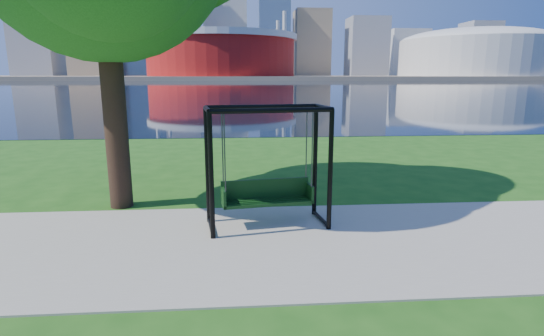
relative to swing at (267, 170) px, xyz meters
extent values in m
plane|color=#1E5114|center=(-0.24, -0.40, -1.10)|extent=(900.00, 900.00, 0.00)
cube|color=#9E937F|center=(-0.24, -0.90, -1.09)|extent=(120.00, 4.00, 0.03)
cube|color=black|center=(-0.24, 101.60, -1.09)|extent=(900.00, 180.00, 0.02)
cube|color=#937F60|center=(-0.24, 305.60, -0.10)|extent=(900.00, 228.00, 2.00)
cylinder|color=maroon|center=(-10.24, 234.60, 11.90)|extent=(80.00, 80.00, 22.00)
cylinder|color=silver|center=(-10.24, 234.60, 21.40)|extent=(83.00, 83.00, 3.00)
cylinder|color=silver|center=(22.67, 253.60, 16.90)|extent=(2.00, 2.00, 32.00)
cylinder|color=silver|center=(-43.15, 253.60, 16.90)|extent=(2.00, 2.00, 32.00)
cylinder|color=silver|center=(-43.15, 215.60, 16.90)|extent=(2.00, 2.00, 32.00)
cylinder|color=silver|center=(22.67, 215.60, 16.90)|extent=(2.00, 2.00, 32.00)
cylinder|color=beige|center=(134.76, 234.60, 10.90)|extent=(84.00, 84.00, 20.00)
ellipsoid|color=beige|center=(134.76, 234.60, 19.90)|extent=(84.00, 84.00, 15.12)
cube|color=gray|center=(-140.24, 309.60, 31.90)|extent=(28.00, 28.00, 62.00)
cube|color=#998466|center=(-100.24, 299.60, 44.90)|extent=(26.00, 26.00, 88.00)
cube|color=slate|center=(-70.24, 324.60, 48.40)|extent=(30.00, 24.00, 95.00)
cube|color=gray|center=(-40.24, 304.60, 36.90)|extent=(24.00, 24.00, 72.00)
cube|color=silver|center=(-10.24, 334.60, 40.90)|extent=(32.00, 28.00, 80.00)
cube|color=slate|center=(24.76, 309.60, 29.90)|extent=(22.00, 22.00, 58.00)
cube|color=#998466|center=(54.76, 324.60, 24.90)|extent=(26.00, 26.00, 48.00)
cube|color=gray|center=(94.76, 314.60, 21.90)|extent=(28.00, 24.00, 42.00)
cube|color=silver|center=(134.76, 339.60, 18.90)|extent=(30.00, 26.00, 36.00)
cube|color=gray|center=(184.76, 319.60, 20.90)|extent=(24.00, 24.00, 40.00)
cube|color=#998466|center=(224.76, 334.60, 16.90)|extent=(26.00, 26.00, 32.00)
cylinder|color=black|center=(-0.99, -0.61, 0.02)|extent=(0.10, 0.10, 2.24)
cylinder|color=black|center=(1.13, -0.31, 0.02)|extent=(0.10, 0.10, 2.24)
cylinder|color=black|center=(-1.12, 0.25, 0.02)|extent=(0.10, 0.10, 2.24)
cylinder|color=black|center=(1.00, 0.56, 0.02)|extent=(0.10, 0.10, 2.24)
cylinder|color=black|center=(0.07, -0.46, 1.14)|extent=(2.13, 0.39, 0.09)
cylinder|color=black|center=(-0.06, 0.41, 1.14)|extent=(2.13, 0.39, 0.09)
cylinder|color=black|center=(-1.06, -0.18, 1.14)|extent=(0.21, 0.88, 0.09)
cylinder|color=black|center=(-1.06, -0.18, -1.03)|extent=(0.19, 0.88, 0.07)
cylinder|color=black|center=(1.06, 0.13, 1.14)|extent=(0.21, 0.88, 0.09)
cylinder|color=black|center=(1.06, 0.13, -1.03)|extent=(0.19, 0.88, 0.07)
cube|color=black|center=(0.00, -0.03, -0.62)|extent=(1.75, 0.68, 0.06)
cube|color=black|center=(-0.02, 0.16, -0.40)|extent=(1.69, 0.29, 0.37)
cube|color=black|center=(-0.81, -0.14, -0.48)|extent=(0.11, 0.44, 0.33)
cube|color=black|center=(0.82, 0.09, -0.48)|extent=(0.11, 0.44, 0.33)
cylinder|color=#38383E|center=(-0.77, -0.32, 0.38)|extent=(0.03, 0.03, 1.41)
cylinder|color=#38383E|center=(0.82, -0.09, 0.38)|extent=(0.03, 0.03, 1.41)
cylinder|color=#38383E|center=(-0.82, 0.04, 0.38)|extent=(0.03, 0.03, 1.41)
cylinder|color=#38383E|center=(0.77, 0.27, 0.38)|extent=(0.03, 0.03, 1.41)
cylinder|color=black|center=(-3.11, 1.49, 1.30)|extent=(0.48, 0.48, 4.80)
camera|label=1|loc=(-0.49, -7.67, 1.73)|focal=28.00mm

